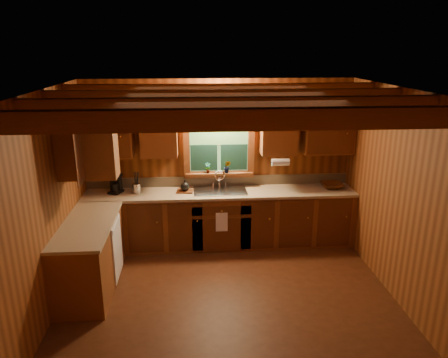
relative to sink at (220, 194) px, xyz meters
name	(u,v)px	position (x,y,z in m)	size (l,w,h in m)	color
room	(229,203)	(0.00, -1.60, 0.44)	(4.20, 4.20, 4.20)	#4A2512
ceiling_beams	(229,101)	(0.00, -1.60, 1.63)	(4.20, 2.54, 0.18)	brown
base_cabinets	(189,228)	(-0.49, -0.32, -0.43)	(4.20, 2.22, 0.86)	brown
countertop	(189,200)	(-0.48, -0.31, 0.02)	(4.20, 2.24, 0.04)	tan
backsplash	(219,181)	(0.00, 0.28, 0.12)	(4.20, 0.02, 0.16)	tan
dishwasher_panel	(117,248)	(-1.47, -0.92, -0.43)	(0.02, 0.60, 0.80)	white
upper_cabinets	(182,135)	(-0.56, -0.18, 0.98)	(4.19, 1.77, 0.78)	brown
window	(219,148)	(0.00, 0.26, 0.67)	(1.12, 0.08, 1.00)	brown
window_sill	(219,174)	(0.00, 0.22, 0.26)	(1.06, 0.14, 0.04)	brown
wall_sconce	(219,109)	(0.00, 0.14, 1.31)	(0.45, 0.21, 0.17)	black
paper_towel_roll	(280,162)	(0.92, -0.07, 0.51)	(0.11, 0.11, 0.27)	white
dish_towel	(222,222)	(0.00, -0.34, -0.34)	(0.18, 0.01, 0.30)	white
sink	(220,194)	(0.00, 0.00, 0.00)	(0.82, 0.48, 0.43)	silver
coffee_maker	(115,183)	(-1.61, 0.07, 0.19)	(0.17, 0.22, 0.31)	black
utensil_crock	(137,188)	(-1.29, 0.01, 0.13)	(0.12, 0.12, 0.34)	silver
cutting_board	(185,191)	(-0.55, 0.00, 0.06)	(0.25, 0.18, 0.02)	#4F2510
teakettle	(185,186)	(-0.55, 0.00, 0.13)	(0.13, 0.13, 0.17)	black
wicker_basket	(332,186)	(1.78, 0.02, 0.09)	(0.34, 0.34, 0.08)	#48230C
potted_plant_left	(208,168)	(-0.18, 0.20, 0.37)	(0.09, 0.06, 0.18)	#4F2510
potted_plant_right	(227,167)	(0.13, 0.19, 0.38)	(0.11, 0.09, 0.20)	#4F2510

